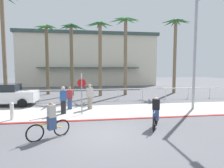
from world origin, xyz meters
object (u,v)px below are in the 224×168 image
Objects in this scene: bollard_0 at (12,111)px; cyclist_yellow_0 at (50,121)px; stop_sign_bike_lane at (82,88)px; pedestrian_2 at (90,98)px; streetlight_curb at (197,48)px; palm_tree_1 at (2,24)px; car_white_1 at (6,95)px; palm_tree_4 at (100,41)px; palm_tree_2 at (47,43)px; palm_tree_6 at (175,36)px; cyclist_blue_1 at (156,113)px; pedestrian_1 at (70,99)px; palm_tree_5 at (125,36)px; pedestrian_0 at (63,101)px; palm_tree_3 at (71,44)px.

cyclist_yellow_0 reaches higher than bollard_0.
pedestrian_2 is (0.53, 1.43, -0.84)m from stop_sign_bike_lane.
bollard_0 is at bearing 130.70° from cyclist_yellow_0.
streetlight_curb is 0.76× the size of palm_tree_1.
palm_tree_1 reaches higher than car_white_1.
cyclist_yellow_0 is (-2.99, -11.43, -5.00)m from palm_tree_4.
palm_tree_2 is 14.63m from palm_tree_6.
palm_tree_1 reaches higher than streetlight_curb.
palm_tree_2 is at bearing 160.40° from palm_tree_4.
cyclist_blue_1 is 0.91× the size of pedestrian_2.
streetlight_curb reaches higher than pedestrian_1.
palm_tree_5 is (8.37, 8.77, 5.85)m from bollard_0.
palm_tree_4 is (5.69, -2.03, 0.01)m from palm_tree_2.
pedestrian_2 reaches higher than car_white_1.
palm_tree_5 reaches higher than pedestrian_0.
palm_tree_6 is 15.07m from cyclist_blue_1.
palm_tree_1 is at bearing 142.73° from pedestrian_2.
palm_tree_4 is 8.28m from pedestrian_1.
cyclist_blue_1 is at bearing -34.95° from car_white_1.
palm_tree_4 is 8.03m from pedestrian_2.
palm_tree_5 is at bearing 46.34° from bollard_0.
car_white_1 is at bearing 115.22° from bollard_0.
palm_tree_4 is at bearing 66.48° from pedestrian_1.
palm_tree_6 is 13.84m from pedestrian_2.
cyclist_yellow_0 is (6.18, -11.19, -6.29)m from palm_tree_1.
palm_tree_6 is at bearing 36.40° from pedestrian_2.
pedestrian_0 is at bearing -144.05° from palm_tree_6.
palm_tree_3 is 4.30× the size of pedestrian_0.
streetlight_curb is 0.87× the size of palm_tree_6.
pedestrian_2 reaches higher than cyclist_blue_1.
car_white_1 is 5.33m from pedestrian_1.
palm_tree_1 is (-7.39, 7.46, 5.31)m from stop_sign_bike_lane.
pedestrian_0 reaches higher than cyclist_blue_1.
cyclist_yellow_0 is 1.00× the size of pedestrian_1.
streetlight_curb is 14.42m from car_white_1.
palm_tree_1 is 6.19× the size of cyclist_yellow_0.
palm_tree_4 reaches higher than stop_sign_bike_lane.
palm_tree_3 is 5.76m from palm_tree_5.
palm_tree_6 reaches higher than stop_sign_bike_lane.
palm_tree_3 reaches higher than car_white_1.
cyclist_blue_1 is 5.43m from pedestrian_2.
cyclist_yellow_0 is 0.98× the size of cyclist_blue_1.
palm_tree_4 is 4.34× the size of pedestrian_2.
cyclist_blue_1 is (7.44, -2.35, 0.18)m from bollard_0.
palm_tree_5 is at bearing -2.81° from palm_tree_3.
pedestrian_0 is at bearing 20.81° from bollard_0.
pedestrian_0 is 0.98× the size of pedestrian_2.
palm_tree_4 is at bearing 128.61° from streetlight_curb.
palm_tree_1 reaches higher than pedestrian_0.
palm_tree_5 is 9.53m from pedestrian_2.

